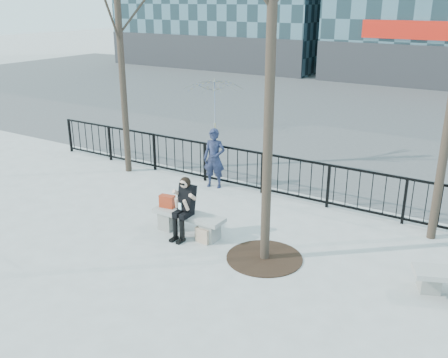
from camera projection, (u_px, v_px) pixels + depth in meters
The scene contains 10 objects.
ground at pixel (189, 234), 10.84m from camera, with size 120.00×120.00×0.00m, color #999994.
street_surface at pixel (381, 111), 22.81m from camera, with size 60.00×23.00×0.01m, color #474747.
railing at pixel (255, 172), 13.04m from camera, with size 14.00×0.06×1.10m.
tree_grate at pixel (264, 258), 9.81m from camera, with size 1.50×1.50×0.02m, color black.
bench_main at pixel (189, 221), 10.74m from camera, with size 1.65×0.46×0.49m.
seated_woman at pixel (184, 208), 10.48m from camera, with size 0.50×0.64×1.34m.
handbag at pixel (167, 201), 10.93m from camera, with size 0.34×0.16×0.28m, color #A72E14.
shopping_bag at pixel (203, 235), 10.41m from camera, with size 0.34×0.12×0.32m, color beige.
standing_man at pixel (214, 158), 13.29m from camera, with size 0.59×0.39×1.61m, color black.
vendor_umbrella at pixel (213, 105), 18.96m from camera, with size 2.21×2.25×2.02m, color gold.
Camera 1 is at (5.83, -7.90, 4.81)m, focal length 40.00 mm.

